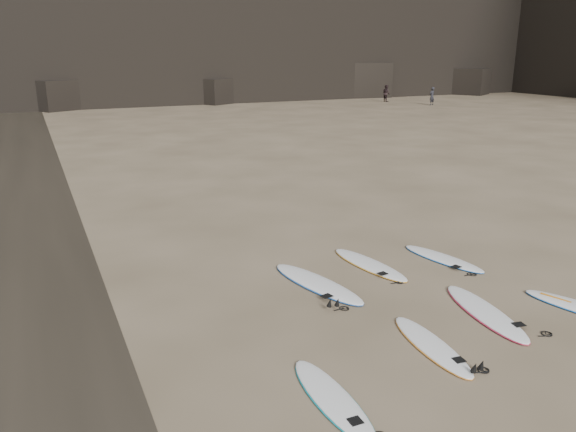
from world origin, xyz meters
The scene contains 9 objects.
ground centered at (0.00, 0.00, 0.00)m, with size 240.00×240.00×0.00m, color #897559.
surfboard_0 centered at (-4.53, -1.02, 0.04)m, with size 0.55×2.27×0.08m, color white.
surfboard_1 centered at (-2.22, -0.39, 0.04)m, with size 0.54×2.24×0.08m, color white.
surfboard_2 centered at (-0.47, 0.19, 0.05)m, with size 0.62×2.60×0.09m, color white.
surfboard_5 centered at (-2.78, 2.79, 0.05)m, with size 0.67×2.79×0.10m, color white.
surfboard_6 centered at (-1.13, 3.28, 0.05)m, with size 0.60×2.50×0.09m, color white.
surfboard_7 centered at (0.72, 2.87, 0.04)m, with size 0.56×2.33×0.08m, color white.
person_a centered at (25.91, 35.01, 0.82)m, with size 0.59×0.39×1.63m, color black.
person_b centered at (24.04, 39.65, 0.81)m, with size 0.79×0.61×1.62m, color black.
Camera 1 is at (-8.08, -7.20, 4.93)m, focal length 35.00 mm.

